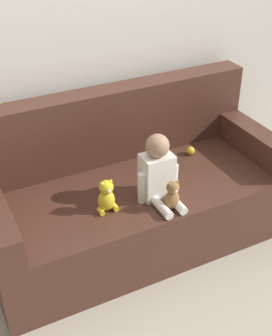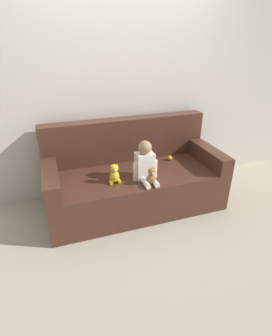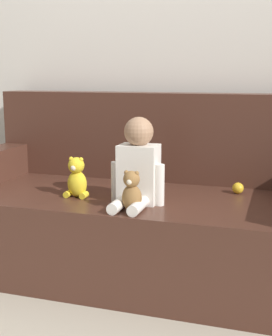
# 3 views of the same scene
# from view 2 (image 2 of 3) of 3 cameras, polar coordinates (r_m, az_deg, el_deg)

# --- Properties ---
(ground_plane) EXTENTS (12.00, 12.00, 0.00)m
(ground_plane) POSITION_cam_2_polar(r_m,az_deg,el_deg) (3.27, -0.22, -7.91)
(ground_plane) COLOR #B7AD99
(wall_back) EXTENTS (8.00, 0.05, 2.60)m
(wall_back) POSITION_cam_2_polar(r_m,az_deg,el_deg) (3.26, -3.42, 16.79)
(wall_back) COLOR silver
(wall_back) RESTS_ON ground_plane
(couch) EXTENTS (2.01, 0.91, 0.99)m
(couch) POSITION_cam_2_polar(r_m,az_deg,el_deg) (3.15, -0.60, -2.25)
(couch) COLOR #47281E
(couch) RESTS_ON ground_plane
(person_baby) EXTENTS (0.28, 0.33, 0.43)m
(person_baby) POSITION_cam_2_polar(r_m,az_deg,el_deg) (2.80, 2.01, 1.04)
(person_baby) COLOR white
(person_baby) RESTS_ON couch
(teddy_bear_brown) EXTENTS (0.10, 0.09, 0.20)m
(teddy_bear_brown) POSITION_cam_2_polar(r_m,az_deg,el_deg) (2.72, 3.41, -1.80)
(teddy_bear_brown) COLOR olive
(teddy_bear_brown) RESTS_ON couch
(plush_toy_side) EXTENTS (0.13, 0.10, 0.21)m
(plush_toy_side) POSITION_cam_2_polar(r_m,az_deg,el_deg) (2.76, -4.72, -1.36)
(plush_toy_side) COLOR yellow
(plush_toy_side) RESTS_ON couch
(toy_ball) EXTENTS (0.06, 0.06, 0.06)m
(toy_ball) POSITION_cam_2_polar(r_m,az_deg,el_deg) (3.32, 7.37, 2.19)
(toy_ball) COLOR gold
(toy_ball) RESTS_ON couch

